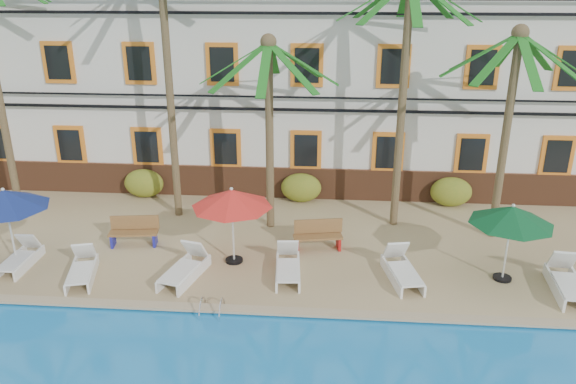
# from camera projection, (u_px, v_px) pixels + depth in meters

# --- Properties ---
(ground) EXTENTS (100.00, 100.00, 0.00)m
(ground) POSITION_uv_depth(u_px,v_px,m) (237.00, 300.00, 15.14)
(ground) COLOR #384C23
(ground) RESTS_ON ground
(pool_deck) EXTENTS (30.00, 12.00, 0.25)m
(pool_deck) POSITION_uv_depth(u_px,v_px,m) (260.00, 220.00, 19.74)
(pool_deck) COLOR tan
(pool_deck) RESTS_ON ground
(pool_coping) EXTENTS (30.00, 0.35, 0.06)m
(pool_coping) POSITION_uv_depth(u_px,v_px,m) (231.00, 309.00, 14.20)
(pool_coping) COLOR tan
(pool_coping) RESTS_ON pool_deck
(hotel_building) EXTENTS (25.40, 6.44, 10.22)m
(hotel_building) POSITION_uv_depth(u_px,v_px,m) (273.00, 51.00, 22.50)
(hotel_building) COLOR silver
(hotel_building) RESTS_ON pool_deck
(palm_b) EXTENTS (4.31, 4.31, 9.14)m
(palm_b) POSITION_uv_depth(u_px,v_px,m) (166.00, 48.00, 17.86)
(palm_b) COLOR brown
(palm_b) RESTS_ON pool_deck
(palm_c) EXTENTS (4.31, 4.31, 6.31)m
(palm_c) POSITION_uv_depth(u_px,v_px,m) (269.00, 105.00, 17.55)
(palm_c) COLOR brown
(palm_c) RESTS_ON pool_deck
(palm_d) EXTENTS (4.31, 4.31, 8.17)m
(palm_d) POSITION_uv_depth(u_px,v_px,m) (405.00, 69.00, 17.31)
(palm_d) COLOR brown
(palm_d) RESTS_ON pool_deck
(palm_e) EXTENTS (4.31, 4.31, 6.65)m
(palm_e) POSITION_uv_depth(u_px,v_px,m) (510.00, 104.00, 16.75)
(palm_e) COLOR brown
(palm_e) RESTS_ON pool_deck
(shrub_left) EXTENTS (1.50, 0.90, 1.10)m
(shrub_left) POSITION_uv_depth(u_px,v_px,m) (144.00, 183.00, 21.33)
(shrub_left) COLOR #2B631C
(shrub_left) RESTS_ON pool_deck
(shrub_mid) EXTENTS (1.50, 0.90, 1.10)m
(shrub_mid) POSITION_uv_depth(u_px,v_px,m) (301.00, 188.00, 20.89)
(shrub_mid) COLOR #2B631C
(shrub_mid) RESTS_ON pool_deck
(shrub_right) EXTENTS (1.50, 0.90, 1.10)m
(shrub_right) POSITION_uv_depth(u_px,v_px,m) (451.00, 192.00, 20.49)
(shrub_right) COLOR #2B631C
(shrub_right) RESTS_ON pool_deck
(umbrella_blue) EXTENTS (2.41, 2.41, 2.41)m
(umbrella_blue) POSITION_uv_depth(u_px,v_px,m) (5.00, 200.00, 15.72)
(umbrella_blue) COLOR black
(umbrella_blue) RESTS_ON pool_deck
(umbrella_red) EXTENTS (2.35, 2.35, 2.35)m
(umbrella_red) POSITION_uv_depth(u_px,v_px,m) (232.00, 199.00, 15.93)
(umbrella_red) COLOR black
(umbrella_red) RESTS_ON pool_deck
(umbrella_green) EXTENTS (2.27, 2.27, 2.27)m
(umbrella_green) POSITION_uv_depth(u_px,v_px,m) (512.00, 216.00, 14.97)
(umbrella_green) COLOR black
(umbrella_green) RESTS_ON pool_deck
(lounger_a) EXTENTS (0.65, 1.77, 0.83)m
(lounger_a) POSITION_uv_depth(u_px,v_px,m) (20.00, 258.00, 16.29)
(lounger_a) COLOR white
(lounger_a) RESTS_ON pool_deck
(lounger_b) EXTENTS (1.08, 1.92, 0.86)m
(lounger_b) POSITION_uv_depth(u_px,v_px,m) (82.00, 269.00, 15.64)
(lounger_b) COLOR white
(lounger_b) RESTS_ON pool_deck
(lounger_c) EXTENTS (1.15, 2.07, 0.92)m
(lounger_c) POSITION_uv_depth(u_px,v_px,m) (185.00, 268.00, 15.65)
(lounger_c) COLOR white
(lounger_c) RESTS_ON pool_deck
(lounger_d) EXTENTS (0.82, 1.93, 0.89)m
(lounger_d) POSITION_uv_depth(u_px,v_px,m) (288.00, 266.00, 15.76)
(lounger_d) COLOR white
(lounger_d) RESTS_ON pool_deck
(lounger_e) EXTENTS (1.07, 2.05, 0.92)m
(lounger_e) POSITION_uv_depth(u_px,v_px,m) (402.00, 270.00, 15.57)
(lounger_e) COLOR white
(lounger_e) RESTS_ON pool_deck
(lounger_f) EXTENTS (0.93, 2.12, 0.97)m
(lounger_f) POSITION_uv_depth(u_px,v_px,m) (568.00, 282.00, 14.92)
(lounger_f) COLOR white
(lounger_f) RESTS_ON pool_deck
(bench_left) EXTENTS (1.55, 0.67, 0.93)m
(bench_left) POSITION_uv_depth(u_px,v_px,m) (134.00, 231.00, 17.54)
(bench_left) COLOR olive
(bench_left) RESTS_ON pool_deck
(bench_right) EXTENTS (1.56, 0.74, 0.93)m
(bench_right) POSITION_uv_depth(u_px,v_px,m) (318.00, 235.00, 17.28)
(bench_right) COLOR olive
(bench_right) RESTS_ON pool_deck
(pool_ladder) EXTENTS (0.54, 0.74, 0.74)m
(pool_ladder) POSITION_uv_depth(u_px,v_px,m) (212.00, 311.00, 14.15)
(pool_ladder) COLOR silver
(pool_ladder) RESTS_ON ground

